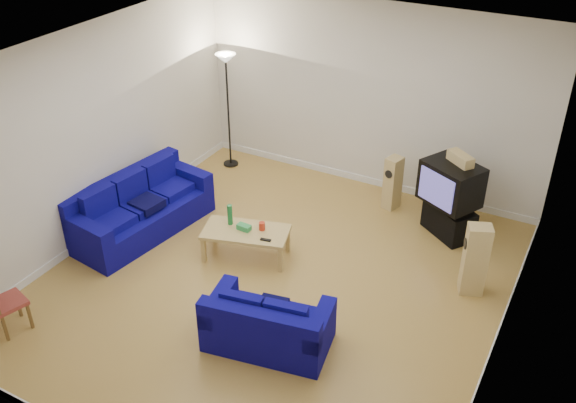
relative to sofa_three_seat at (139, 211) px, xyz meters
The scene contains 16 objects.
room 2.80m from the sofa_three_seat, ahead, with size 6.01×6.51×3.21m.
sofa_three_seat is the anchor object (origin of this frame).
sofa_loveseat 3.31m from the sofa_three_seat, 23.16° to the right, with size 1.61×1.08×0.74m.
coffee_table 1.86m from the sofa_three_seat, ahead, with size 1.36×0.94×0.45m.
bottle 1.60m from the sofa_three_seat, ahead, with size 0.07×0.07×0.32m, color #197233.
tissue_box 1.83m from the sofa_three_seat, ahead, with size 0.20×0.11×0.08m, color green.
red_canister 2.07m from the sofa_three_seat, ahead, with size 0.09×0.09×0.12m, color red.
remote 2.23m from the sofa_three_seat, ahead, with size 0.16×0.05×0.02m, color black.
tv_stand 4.80m from the sofa_three_seat, 26.83° to the left, with size 0.80×0.44×0.49m, color black.
av_receiver 4.85m from the sofa_three_seat, 26.85° to the left, with size 0.44×0.36×0.10m, color black.
television 4.77m from the sofa_three_seat, 26.45° to the left, with size 1.01×0.92×0.64m.
centre_speaker 4.93m from the sofa_three_seat, 26.93° to the left, with size 0.44×0.18×0.15m, color tan.
speaker_left 4.08m from the sofa_three_seat, 37.76° to the left, with size 0.27×0.32×0.91m.
speaker_right 5.05m from the sofa_three_seat, 10.52° to the left, with size 0.38×0.34×1.05m.
floor_lamp 2.90m from the sofa_three_seat, 88.60° to the left, with size 0.36×0.36×2.12m.
dining_chair 2.62m from the sofa_three_seat, 89.03° to the right, with size 0.49×0.49×0.82m.
Camera 1 is at (3.53, -6.15, 5.57)m, focal length 40.00 mm.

